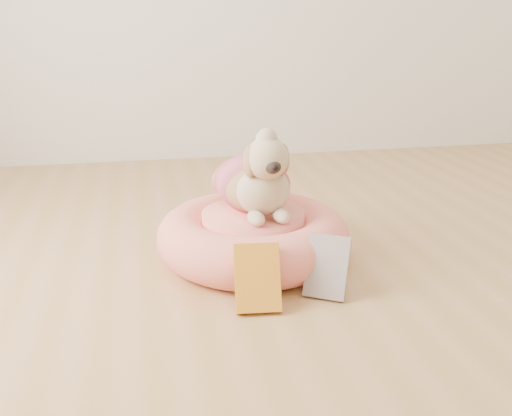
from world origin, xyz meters
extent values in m
plane|color=#AE8448|center=(0.00, 0.00, 0.00)|extent=(4.50, 4.50, 0.00)
cylinder|color=#FF7263|center=(-0.19, 0.66, 0.05)|extent=(0.49, 0.49, 0.10)
torus|color=#FF7263|center=(-0.19, 0.66, 0.09)|extent=(0.68, 0.68, 0.18)
cylinder|color=#FF7263|center=(-0.19, 0.66, 0.13)|extent=(0.36, 0.36, 0.09)
cube|color=gold|center=(-0.25, 0.30, 0.09)|extent=(0.15, 0.14, 0.19)
cube|color=white|center=(-0.02, 0.34, 0.09)|extent=(0.16, 0.15, 0.19)
camera|label=1|loc=(-0.56, -1.19, 0.82)|focal=40.00mm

